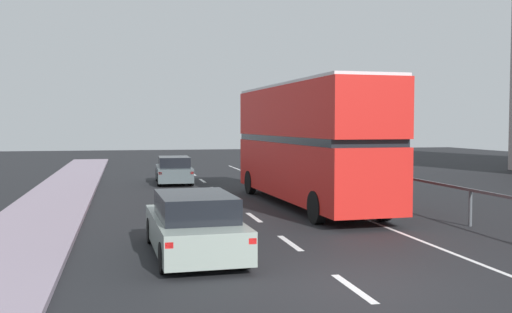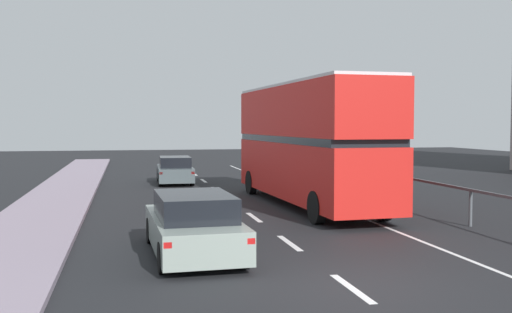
# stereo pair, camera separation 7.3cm
# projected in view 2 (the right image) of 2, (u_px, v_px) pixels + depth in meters

# --- Properties ---
(ground_plane) EXTENTS (75.15, 120.00, 0.10)m
(ground_plane) POSITION_uv_depth(u_px,v_px,m) (346.00, 287.00, 11.14)
(ground_plane) COLOR black
(lane_paint_markings) EXTENTS (3.51, 46.00, 0.01)m
(lane_paint_markings) POSITION_uv_depth(u_px,v_px,m) (311.00, 213.00, 20.06)
(lane_paint_markings) COLOR silver
(lane_paint_markings) RESTS_ON ground
(bridge_side_railing) EXTENTS (0.10, 42.00, 1.11)m
(bridge_side_railing) POSITION_uv_depth(u_px,v_px,m) (410.00, 183.00, 21.12)
(bridge_side_railing) COLOR #4C5156
(bridge_side_railing) RESTS_ON ground
(double_decker_bus_red) EXTENTS (2.88, 11.07, 4.47)m
(double_decker_bus_red) POSITION_uv_depth(u_px,v_px,m) (308.00, 141.00, 21.80)
(double_decker_bus_red) COLOR red
(double_decker_bus_red) RESTS_ON ground
(hatchback_car_near) EXTENTS (2.01, 4.65, 1.43)m
(hatchback_car_near) POSITION_uv_depth(u_px,v_px,m) (193.00, 225.00, 13.60)
(hatchback_car_near) COLOR gray
(hatchback_car_near) RESTS_ON ground
(sedan_car_ahead) EXTENTS (1.84, 4.21, 1.37)m
(sedan_car_ahead) POSITION_uv_depth(u_px,v_px,m) (175.00, 170.00, 30.13)
(sedan_car_ahead) COLOR #475357
(sedan_car_ahead) RESTS_ON ground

